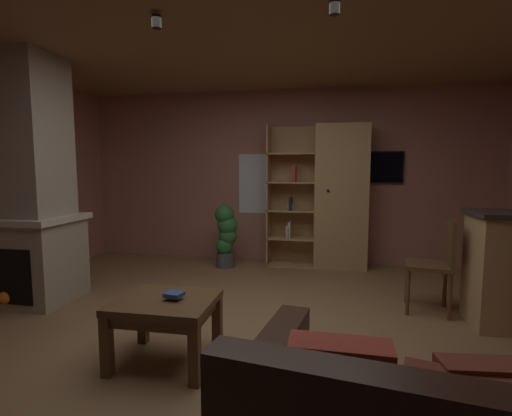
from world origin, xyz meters
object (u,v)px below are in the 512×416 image
at_px(table_book_1, 174,294).
at_px(dining_chair, 438,259).
at_px(stone_fireplace, 26,193).
at_px(wall_mounted_tv, 374,167).
at_px(table_book_0, 175,296).
at_px(bookshelf_cabinet, 334,198).
at_px(coffee_table, 165,311).
at_px(potted_floor_plant, 226,234).

xyz_separation_m(table_book_1, dining_chair, (2.12, 1.40, 0.02)).
height_order(stone_fireplace, table_book_1, stone_fireplace).
bearing_deg(wall_mounted_tv, table_book_0, -118.94).
bearing_deg(table_book_1, stone_fireplace, 154.66).
relative_size(stone_fireplace, table_book_1, 20.82).
xyz_separation_m(bookshelf_cabinet, dining_chair, (0.97, -1.55, -0.46)).
bearing_deg(table_book_1, dining_chair, 33.35).
xyz_separation_m(stone_fireplace, coffee_table, (1.96, -0.96, -0.76)).
bearing_deg(table_book_1, bookshelf_cabinet, 68.55).
relative_size(potted_floor_plant, wall_mounted_tv, 1.13).
bearing_deg(wall_mounted_tv, dining_chair, -76.59).
xyz_separation_m(dining_chair, potted_floor_plant, (-2.45, 1.23, -0.04)).
relative_size(coffee_table, dining_chair, 0.76).
bearing_deg(potted_floor_plant, table_book_1, -82.80).
bearing_deg(dining_chair, coffee_table, -147.58).
bearing_deg(potted_floor_plant, table_book_0, -82.99).
distance_m(table_book_1, wall_mounted_tv, 3.70).
xyz_separation_m(stone_fireplace, potted_floor_plant, (1.70, 1.67, -0.66)).
height_order(coffee_table, potted_floor_plant, potted_floor_plant).
distance_m(stone_fireplace, bookshelf_cabinet, 3.76).
bearing_deg(dining_chair, wall_mounted_tv, 103.41).
distance_m(table_book_0, potted_floor_plant, 2.60).
bearing_deg(coffee_table, table_book_0, 37.15).
bearing_deg(potted_floor_plant, stone_fireplace, -135.56).
xyz_separation_m(table_book_1, wall_mounted_tv, (1.70, 3.16, 0.90)).
xyz_separation_m(bookshelf_cabinet, coffee_table, (-1.23, -2.94, -0.61)).
xyz_separation_m(coffee_table, table_book_1, (0.07, -0.00, 0.13)).
relative_size(table_book_0, table_book_1, 0.85).
height_order(coffee_table, table_book_0, table_book_0).
distance_m(bookshelf_cabinet, table_book_0, 3.17).
bearing_deg(dining_chair, stone_fireplace, -174.01).
xyz_separation_m(bookshelf_cabinet, potted_floor_plant, (-1.49, -0.32, -0.51)).
xyz_separation_m(coffee_table, potted_floor_plant, (-0.26, 2.62, 0.10)).
xyz_separation_m(dining_chair, wall_mounted_tv, (-0.42, 1.76, 0.89)).
bearing_deg(bookshelf_cabinet, stone_fireplace, -148.11).
xyz_separation_m(bookshelf_cabinet, table_book_1, (-1.16, -2.94, -0.48)).
relative_size(stone_fireplace, coffee_table, 3.62).
bearing_deg(bookshelf_cabinet, dining_chair, -58.03).
height_order(table_book_1, potted_floor_plant, potted_floor_plant).
relative_size(bookshelf_cabinet, table_book_0, 19.39).
distance_m(dining_chair, potted_floor_plant, 2.75).
relative_size(bookshelf_cabinet, table_book_1, 16.40).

